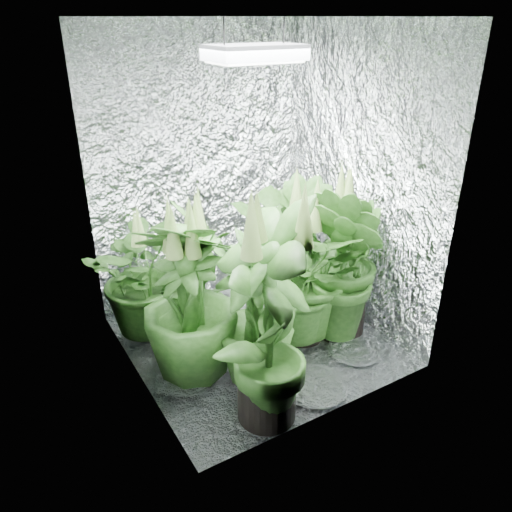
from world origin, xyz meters
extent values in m
plane|color=silver|center=(0.00, 0.00, 0.00)|extent=(1.60, 1.60, 0.00)
cube|color=silver|center=(0.00, 0.80, 1.00)|extent=(1.60, 0.02, 2.00)
cube|color=silver|center=(0.00, -0.80, 1.00)|extent=(1.60, 0.02, 2.00)
cube|color=silver|center=(-0.80, 0.00, 1.00)|extent=(0.02, 1.60, 2.00)
cube|color=silver|center=(0.80, 0.00, 1.00)|extent=(0.02, 1.60, 2.00)
cube|color=silver|center=(0.00, 0.00, 2.00)|extent=(1.60, 1.60, 0.01)
cube|color=gray|center=(0.00, 0.00, 1.83)|extent=(0.50, 0.30, 0.08)
cube|color=white|center=(0.00, 0.00, 1.79)|extent=(0.46, 0.26, 0.01)
cylinder|color=black|center=(-0.18, 0.00, 1.94)|extent=(0.01, 0.01, 0.13)
cylinder|color=black|center=(0.18, 0.00, 1.94)|extent=(0.01, 0.01, 0.13)
cylinder|color=black|center=(-0.56, 0.49, 0.11)|extent=(0.25, 0.25, 0.22)
cylinder|color=#4E311C|center=(-0.56, 0.49, 0.21)|extent=(0.23, 0.23, 0.03)
imported|color=#1D4313|center=(-0.56, 0.49, 0.45)|extent=(0.92, 0.92, 0.84)
cone|color=#699746|center=(-0.56, 0.49, 0.82)|extent=(0.08, 0.08, 0.22)
cylinder|color=black|center=(-0.29, 0.17, 0.14)|extent=(0.31, 0.31, 0.27)
cylinder|color=#4E311C|center=(-0.29, 0.17, 0.26)|extent=(0.28, 0.28, 0.03)
imported|color=#1D4313|center=(-0.29, 0.17, 0.52)|extent=(0.70, 0.70, 0.98)
cone|color=#699746|center=(-0.29, 0.17, 0.94)|extent=(0.10, 0.10, 0.27)
cylinder|color=black|center=(0.51, 0.17, 0.13)|extent=(0.28, 0.28, 0.25)
cylinder|color=#4E311C|center=(0.51, 0.17, 0.24)|extent=(0.26, 0.26, 0.03)
imported|color=#1D4313|center=(0.51, 0.17, 0.51)|extent=(0.65, 0.65, 0.97)
cone|color=#699746|center=(0.51, 0.17, 0.94)|extent=(0.09, 0.09, 0.25)
cylinder|color=black|center=(-0.50, -0.10, 0.14)|extent=(0.32, 0.32, 0.28)
cylinder|color=#4E311C|center=(-0.50, -0.10, 0.27)|extent=(0.29, 0.29, 0.03)
imported|color=#1D4313|center=(-0.50, -0.10, 0.54)|extent=(0.80, 0.80, 1.02)
cone|color=#699746|center=(-0.50, -0.10, 0.99)|extent=(0.10, 0.10, 0.28)
cylinder|color=black|center=(0.30, -0.11, 0.13)|extent=(0.30, 0.30, 0.27)
cylinder|color=#4E311C|center=(0.30, -0.11, 0.25)|extent=(0.28, 0.28, 0.03)
imported|color=#1D4313|center=(0.30, -0.11, 0.51)|extent=(1.07, 1.07, 0.96)
cone|color=#699746|center=(0.30, -0.11, 0.93)|extent=(0.10, 0.10, 0.27)
cylinder|color=black|center=(-0.31, -0.64, 0.14)|extent=(0.32, 0.32, 0.29)
cylinder|color=#4E311C|center=(-0.31, -0.64, 0.27)|extent=(0.29, 0.29, 0.03)
imported|color=#1D4313|center=(-0.31, -0.64, 0.65)|extent=(0.79, 0.79, 1.24)
cone|color=#699746|center=(-0.31, -0.64, 1.21)|extent=(0.10, 0.10, 0.29)
cylinder|color=black|center=(0.56, -0.22, 0.14)|extent=(0.32, 0.32, 0.28)
cylinder|color=#4E311C|center=(0.56, -0.22, 0.27)|extent=(0.29, 0.29, 0.03)
imported|color=#1D4313|center=(0.56, -0.22, 0.57)|extent=(0.69, 0.69, 1.07)
cone|color=#699746|center=(0.56, -0.22, 1.03)|extent=(0.10, 0.10, 0.28)
cylinder|color=black|center=(-0.20, -0.32, 0.12)|extent=(0.28, 0.28, 0.25)
cylinder|color=#4E311C|center=(-0.20, -0.32, 0.23)|extent=(0.25, 0.25, 0.03)
imported|color=#1D4313|center=(-0.20, -0.32, 0.44)|extent=(0.64, 0.64, 0.82)
cone|color=#699746|center=(-0.20, -0.32, 0.80)|extent=(0.09, 0.09, 0.25)
cylinder|color=black|center=(0.64, 0.48, 0.04)|extent=(0.13, 0.13, 0.07)
cylinder|color=black|center=(0.64, 0.48, 0.18)|extent=(0.12, 0.12, 0.09)
cylinder|color=#4C4C51|center=(0.60, 0.46, 0.18)|extent=(0.12, 0.25, 0.27)
torus|color=#4C4C51|center=(0.60, 0.46, 0.18)|extent=(0.12, 0.26, 0.28)
cube|color=white|center=(-0.24, -0.67, 0.30)|extent=(0.05, 0.02, 0.08)
camera|label=1|loc=(-1.45, -2.42, 2.00)|focal=35.00mm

